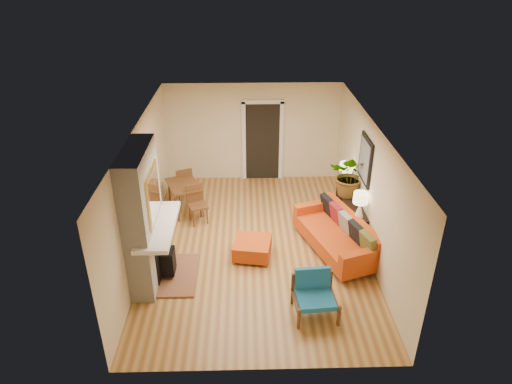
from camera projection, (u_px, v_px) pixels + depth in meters
room_shell at (278, 143)px, 11.38m from camera, size 6.50×6.50×6.50m
fireplace at (145, 220)px, 8.10m from camera, size 1.09×1.68×2.60m
sofa at (339, 234)px, 9.28m from camera, size 1.56×2.31×0.84m
ottoman at (252, 248)px, 9.15m from camera, size 0.82×0.82×0.36m
blue_chair at (314, 292)px, 7.67m from camera, size 0.76×0.75×0.74m
dining_table at (187, 189)px, 10.63m from camera, size 1.10×1.65×0.87m
console_table at (350, 206)px, 9.92m from camera, size 0.34×1.85×0.72m
lamp_near at (360, 202)px, 9.07m from camera, size 0.30×0.30×0.54m
lamp_far at (346, 171)px, 10.34m from camera, size 0.30×0.30×0.54m
houseplant at (351, 175)px, 9.80m from camera, size 1.09×1.03×0.97m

